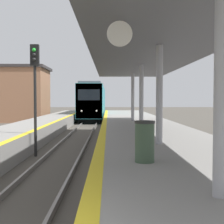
# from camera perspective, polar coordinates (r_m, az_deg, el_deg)

# --- Properties ---
(train) EXTENTS (2.65, 22.81, 4.30)m
(train) POSITION_cam_1_polar(r_m,az_deg,el_deg) (41.67, -3.27, 1.91)
(train) COLOR black
(train) RESTS_ON ground
(signal_mid) EXTENTS (0.36, 0.31, 4.79)m
(signal_mid) POSITION_cam_1_polar(r_m,az_deg,el_deg) (13.77, -13.92, 5.90)
(signal_mid) COLOR black
(signal_mid) RESTS_ON ground
(station_canopy) EXTENTS (4.77, 22.53, 3.45)m
(station_canopy) POSITION_cam_1_polar(r_m,az_deg,el_deg) (13.29, 6.70, 10.21)
(station_canopy) COLOR #99999E
(station_canopy) RESTS_ON platform_right
(trash_bin) EXTENTS (0.48, 0.48, 0.97)m
(trash_bin) POSITION_cam_1_polar(r_m,az_deg,el_deg) (7.33, 5.99, -5.37)
(trash_bin) COLOR #384C38
(trash_bin) RESTS_ON platform_right
(station_building) EXTENTS (10.81, 5.69, 6.15)m
(station_building) POSITION_cam_1_polar(r_m,az_deg,el_deg) (37.30, -19.79, 3.12)
(station_building) COLOR #9E6B4C
(station_building) RESTS_ON ground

